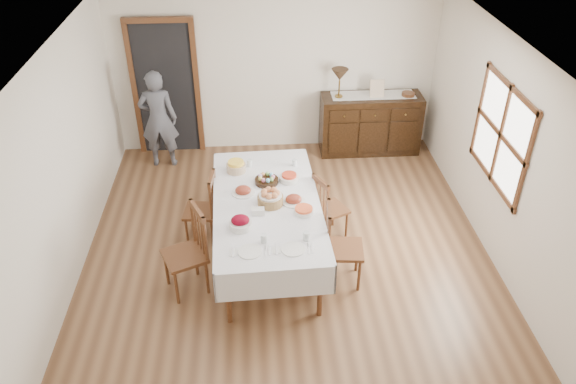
{
  "coord_description": "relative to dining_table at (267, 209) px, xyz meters",
  "views": [
    {
      "loc": [
        -0.36,
        -5.28,
        4.5
      ],
      "look_at": [
        0.0,
        0.1,
        0.95
      ],
      "focal_mm": 35.0,
      "sensor_mm": 36.0,
      "label": 1
    }
  ],
  "objects": [
    {
      "name": "chair_right_near",
      "position": [
        0.81,
        -0.46,
        -0.22
      ],
      "size": [
        0.46,
        0.46,
        1.02
      ],
      "rotation": [
        0.0,
        0.0,
        1.47
      ],
      "color": "#55301A",
      "rests_on": "ground"
    },
    {
      "name": "casserole_dish",
      "position": [
        0.41,
        -0.25,
        0.13
      ],
      "size": [
        0.22,
        0.22,
        0.07
      ],
      "color": "silver",
      "rests_on": "dining_table"
    },
    {
      "name": "carrot_bowl",
      "position": [
        0.29,
        0.45,
        0.14
      ],
      "size": [
        0.25,
        0.25,
        0.09
      ],
      "color": "silver",
      "rests_on": "dining_table"
    },
    {
      "name": "table_lamp",
      "position": [
        1.21,
        2.63,
        0.57
      ],
      "size": [
        0.26,
        0.26,
        0.46
      ],
      "color": "brown",
      "rests_on": "sideboard"
    },
    {
      "name": "chair_left_far",
      "position": [
        -0.78,
        0.43,
        -0.26
      ],
      "size": [
        0.44,
        0.44,
        0.95
      ],
      "rotation": [
        0.0,
        0.0,
        -1.68
      ],
      "color": "#55301A",
      "rests_on": "ground"
    },
    {
      "name": "setting_right",
      "position": [
        0.29,
        -0.84,
        0.12
      ],
      "size": [
        0.42,
        0.31,
        0.1
      ],
      "color": "silver",
      "rests_on": "dining_table"
    },
    {
      "name": "beet_bowl",
      "position": [
        -0.3,
        -0.48,
        0.16
      ],
      "size": [
        0.25,
        0.25,
        0.15
      ],
      "color": "silver",
      "rests_on": "dining_table"
    },
    {
      "name": "runner",
      "position": [
        1.76,
        2.67,
        0.22
      ],
      "size": [
        1.3,
        0.35,
        0.01
      ],
      "color": "silver",
      "rests_on": "sideboard"
    },
    {
      "name": "butter_dish",
      "position": [
        -0.1,
        -0.23,
        0.13
      ],
      "size": [
        0.14,
        0.1,
        0.07
      ],
      "color": "silver",
      "rests_on": "dining_table"
    },
    {
      "name": "dining_table",
      "position": [
        0.0,
        0.0,
        0.0
      ],
      "size": [
        1.32,
        2.46,
        0.83
      ],
      "rotation": [
        0.0,
        0.0,
        0.04
      ],
      "color": "silver",
      "rests_on": "ground"
    },
    {
      "name": "room_shell",
      "position": [
        0.1,
        0.33,
        0.91
      ],
      "size": [
        5.02,
        6.02,
        2.65
      ],
      "color": "white",
      "rests_on": "ground"
    },
    {
      "name": "glass_far_b",
      "position": [
        0.39,
        0.8,
        0.14
      ],
      "size": [
        0.06,
        0.06,
        0.09
      ],
      "color": "silver",
      "rests_on": "dining_table"
    },
    {
      "name": "glass_far_a",
      "position": [
        -0.19,
        0.82,
        0.14
      ],
      "size": [
        0.07,
        0.07,
        0.09
      ],
      "color": "silver",
      "rests_on": "dining_table"
    },
    {
      "name": "bread_basket",
      "position": [
        0.04,
        -0.05,
        0.18
      ],
      "size": [
        0.3,
        0.3,
        0.19
      ],
      "color": "olive",
      "rests_on": "dining_table"
    },
    {
      "name": "picture_frame",
      "position": [
        1.8,
        2.59,
        0.35
      ],
      "size": [
        0.22,
        0.08,
        0.28
      ],
      "color": "#CBB096",
      "rests_on": "sideboard"
    },
    {
      "name": "chair_left_near",
      "position": [
        -0.89,
        -0.47,
        -0.2
      ],
      "size": [
        0.58,
        0.58,
        1.06
      ],
      "rotation": [
        0.0,
        0.0,
        -1.15
      ],
      "color": "#55301A",
      "rests_on": "ground"
    },
    {
      "name": "egg_basket",
      "position": [
        0.01,
        0.41,
        0.13
      ],
      "size": [
        0.29,
        0.29,
        0.11
      ],
      "color": "black",
      "rests_on": "dining_table"
    },
    {
      "name": "ground",
      "position": [
        0.25,
        -0.09,
        -0.74
      ],
      "size": [
        6.0,
        6.0,
        0.0
      ],
      "primitive_type": "plane",
      "color": "brown"
    },
    {
      "name": "ham_platter_a",
      "position": [
        -0.27,
        0.2,
        0.13
      ],
      "size": [
        0.28,
        0.28,
        0.11
      ],
      "color": "silver",
      "rests_on": "dining_table"
    },
    {
      "name": "deco_bowl",
      "position": [
        2.3,
        2.6,
        0.24
      ],
      "size": [
        0.2,
        0.2,
        0.06
      ],
      "color": "#55301A",
      "rests_on": "sideboard"
    },
    {
      "name": "person",
      "position": [
        -1.55,
        2.4,
        0.09
      ],
      "size": [
        0.52,
        0.33,
        1.65
      ],
      "primitive_type": "imported",
      "rotation": [
        0.0,
        0.0,
        3.15
      ],
      "color": "#4E505A",
      "rests_on": "ground"
    },
    {
      "name": "sideboard",
      "position": [
        1.74,
        2.63,
        -0.26
      ],
      "size": [
        1.58,
        0.57,
        0.95
      ],
      "color": "black",
      "rests_on": "ground"
    },
    {
      "name": "chair_right_far",
      "position": [
        0.78,
        0.38,
        -0.28
      ],
      "size": [
        0.5,
        0.5,
        0.9
      ],
      "rotation": [
        0.0,
        0.0,
        2.03
      ],
      "color": "#55301A",
      "rests_on": "ground"
    },
    {
      "name": "setting_left",
      "position": [
        -0.16,
        -0.85,
        0.12
      ],
      "size": [
        0.42,
        0.31,
        0.1
      ],
      "color": "silver",
      "rests_on": "dining_table"
    },
    {
      "name": "ham_platter_b",
      "position": [
        0.31,
        -0.02,
        0.13
      ],
      "size": [
        0.28,
        0.28,
        0.11
      ],
      "color": "silver",
      "rests_on": "dining_table"
    },
    {
      "name": "pineapple_bowl",
      "position": [
        -0.36,
        0.71,
        0.16
      ],
      "size": [
        0.24,
        0.24,
        0.14
      ],
      "color": "tan",
      "rests_on": "dining_table"
    }
  ]
}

